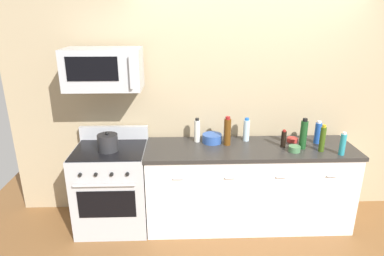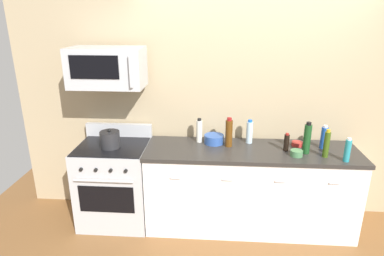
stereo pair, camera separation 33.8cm
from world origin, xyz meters
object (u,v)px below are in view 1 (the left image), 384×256
bottle_soy_sauce_dark (284,139)px  bowl_green_glaze (294,149)px  bottle_dish_soap (343,144)px  bottle_vinegar_white (197,131)px  bottle_soda_blue (318,133)px  microwave (104,69)px  bottle_water_clear (246,130)px  bowl_blue_mixing (212,138)px  stockpot (108,143)px  bottle_wine_amber (227,132)px  range_oven (113,187)px  bottle_olive_oil (322,139)px  bowl_red_small (292,140)px  bottle_wine_green (303,134)px

bottle_soy_sauce_dark → bowl_green_glaze: 0.16m
bottle_dish_soap → bowl_green_glaze: (-0.45, 0.09, -0.08)m
bottle_soy_sauce_dark → bottle_vinegar_white: size_ratio=0.71×
bottle_soda_blue → bottle_soy_sauce_dark: bearing=-166.4°
microwave → bottle_water_clear: (1.48, 0.14, -0.71)m
bowl_blue_mixing → stockpot: bearing=-169.7°
bowl_green_glaze → stockpot: size_ratio=0.59×
bottle_wine_amber → range_oven: bearing=-176.7°
bottle_vinegar_white → bowl_blue_mixing: size_ratio=1.27×
microwave → bottle_olive_oil: size_ratio=2.60×
bottle_soda_blue → bowl_green_glaze: 0.40m
bowl_red_small → stockpot: size_ratio=0.56×
bottle_wine_green → bowl_blue_mixing: size_ratio=1.55×
bottle_olive_oil → bowl_green_glaze: (-0.28, 0.00, -0.10)m
bottle_olive_oil → bottle_vinegar_white: bearing=165.9°
bowl_green_glaze → stockpot: stockpot is taller
bottle_olive_oil → bottle_soda_blue: bearing=78.9°
stockpot → bowl_green_glaze: bearing=-2.6°
range_oven → microwave: microwave is taller
bottle_wine_amber → bottle_vinegar_white: bearing=161.9°
microwave → bottle_wine_amber: 1.42m
bottle_wine_green → bottle_olive_oil: bottle_wine_green is taller
bottle_water_clear → bottle_vinegar_white: 0.55m
range_oven → bottle_olive_oil: bearing=-3.7°
bottle_vinegar_white → bottle_wine_amber: size_ratio=0.85×
bottle_dish_soap → bottle_vinegar_white: bearing=164.1°
bottle_wine_amber → stockpot: (-1.25, -0.12, -0.06)m
bowl_green_glaze → bowl_blue_mixing: size_ratio=0.57×
bottle_olive_oil → bottle_soda_blue: size_ratio=1.13×
bottle_vinegar_white → stockpot: size_ratio=1.30×
bottle_water_clear → bowl_red_small: bearing=-6.2°
bowl_green_glaze → bottle_water_clear: bearing=143.4°
bottle_soda_blue → stockpot: bottle_soda_blue is taller
stockpot → bowl_blue_mixing: bearing=10.3°
bottle_vinegar_white → bowl_blue_mixing: (0.16, -0.03, -0.08)m
bottle_wine_green → bowl_green_glaze: 0.19m
bottle_water_clear → bottle_dish_soap: bottle_water_clear is taller
bottle_vinegar_white → bottle_olive_oil: bottle_olive_oil is taller
bottle_dish_soap → bottle_soda_blue: bottle_soda_blue is taller
bowl_blue_mixing → bottle_soy_sauce_dark: bearing=-12.0°
range_oven → bowl_red_small: 2.04m
bottle_water_clear → bottle_wine_amber: 0.26m
bottle_wine_amber → bottle_soda_blue: bottle_wine_amber is taller
bottle_wine_amber → bottle_soda_blue: bearing=0.8°
stockpot → bottle_wine_green: bearing=-0.1°
bowl_green_glaze → microwave: bearing=174.5°
bowl_green_glaze → bottle_wine_green: bearing=36.8°
bottle_wine_amber → bottle_dish_soap: bearing=-15.3°
bowl_green_glaze → bottle_wine_amber: bearing=162.4°
bottle_water_clear → bowl_green_glaze: bottle_water_clear is taller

